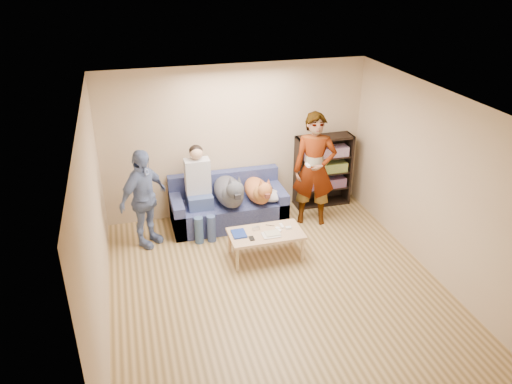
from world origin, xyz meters
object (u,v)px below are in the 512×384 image
object	(u,v)px
person_seated	(199,187)
notebook_blue	(239,234)
person_standing_left	(144,199)
dog_gray	(230,192)
sofa	(228,207)
camera_silver	(256,228)
coffee_table	(266,235)
person_standing_right	(314,170)
dog_tan	(259,191)
bookshelf	(323,169)

from	to	relation	value
person_seated	notebook_blue	bearing A→B (deg)	-68.68
person_standing_left	dog_gray	world-z (taller)	person_standing_left
notebook_blue	person_seated	world-z (taller)	person_seated
sofa	dog_gray	world-z (taller)	dog_gray
notebook_blue	dog_gray	world-z (taller)	dog_gray
camera_silver	coffee_table	bearing A→B (deg)	-45.00
notebook_blue	person_standing_left	bearing A→B (deg)	148.22
camera_silver	dog_gray	distance (m)	0.94
person_standing_right	dog_tan	distance (m)	0.98
dog_tan	bookshelf	size ratio (longest dim) A/B	0.89
person_standing_left	sofa	world-z (taller)	person_standing_left
sofa	dog_gray	xyz separation A→B (m)	(-0.00, -0.20, 0.38)
dog_tan	sofa	bearing A→B (deg)	155.56
person_standing_left	dog_gray	bearing A→B (deg)	-35.27
sofa	bookshelf	xyz separation A→B (m)	(1.80, 0.23, 0.40)
dog_tan	coffee_table	world-z (taller)	dog_tan
person_seated	person_standing_right	bearing A→B (deg)	-6.97
coffee_table	person_standing_right	bearing A→B (deg)	38.45
person_standing_left	dog_gray	xyz separation A→B (m)	(1.38, 0.16, -0.13)
bookshelf	coffee_table	bearing A→B (deg)	-135.75
dog_gray	coffee_table	bearing A→B (deg)	-72.63
person_standing_right	dog_gray	size ratio (longest dim) A/B	1.51
camera_silver	sofa	bearing A→B (deg)	100.12
person_standing_left	dog_tan	size ratio (longest dim) A/B	1.37
person_standing_left	notebook_blue	xyz separation A→B (m)	(1.30, -0.80, -0.36)
notebook_blue	dog_tan	xyz separation A→B (m)	(0.57, 0.94, 0.19)
sofa	bookshelf	bearing A→B (deg)	7.40
person_standing_left	dog_tan	bearing A→B (deg)	-37.49
person_seated	dog_gray	bearing A→B (deg)	-8.77
notebook_blue	dog_gray	distance (m)	0.99
person_standing_right	bookshelf	size ratio (longest dim) A/B	1.48
sofa	bookshelf	distance (m)	1.86
person_standing_right	notebook_blue	size ratio (longest dim) A/B	7.38
notebook_blue	person_seated	bearing A→B (deg)	111.32
person_standing_right	sofa	xyz separation A→B (m)	(-1.39, 0.36, -0.68)
notebook_blue	dog_tan	size ratio (longest dim) A/B	0.22
notebook_blue	dog_gray	xyz separation A→B (m)	(0.08, 0.96, 0.23)
bookshelf	person_seated	bearing A→B (deg)	-171.05
bookshelf	dog_gray	bearing A→B (deg)	-166.40
sofa	dog_gray	bearing A→B (deg)	-90.34
person_standing_right	person_standing_left	distance (m)	2.78
coffee_table	bookshelf	world-z (taller)	bookshelf
person_standing_right	notebook_blue	distance (m)	1.76
person_standing_right	person_seated	size ratio (longest dim) A/B	1.31
sofa	coffee_table	world-z (taller)	sofa
person_standing_left	dog_gray	size ratio (longest dim) A/B	1.24
notebook_blue	coffee_table	distance (m)	0.41
person_standing_right	sofa	size ratio (longest dim) A/B	1.01
person_standing_right	dog_tan	size ratio (longest dim) A/B	1.66
dog_tan	bookshelf	world-z (taller)	bookshelf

